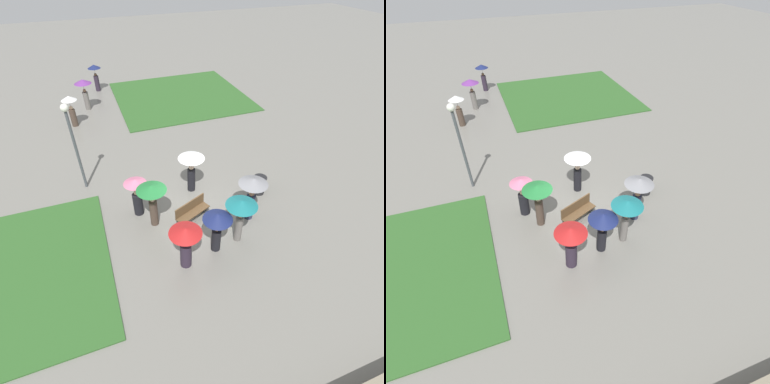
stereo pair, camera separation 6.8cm
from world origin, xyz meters
The scene contains 15 objects.
ground_plane centered at (0.00, 0.00, 0.00)m, with size 90.00×90.00×0.00m, color slate.
lawn_patch_far centered at (3.28, 11.65, 0.03)m, with size 9.17×8.63×0.06m.
park_bench centered at (-0.34, -0.74, 0.46)m, with size 1.57×1.00×0.90m.
lamp_post centered at (-4.19, 2.99, 2.61)m, with size 0.32×0.32×4.01m.
trash_bin centered at (3.08, -0.13, 0.42)m, with size 0.59×0.59×0.84m.
crowd_person_teal centered at (0.92, -2.31, 1.54)m, with size 1.15×1.15×1.95m.
crowd_person_red centered at (-1.29, -2.75, 1.26)m, with size 1.10×1.10×1.81m.
crowd_person_grey centered at (1.88, -1.40, 1.47)m, with size 1.13×1.13×1.99m.
crowd_person_navy centered at (-0.04, -2.46, 1.31)m, with size 1.05×1.05×1.77m.
crowd_person_pink centered at (-2.27, 0.39, 1.08)m, with size 0.91×0.91×1.75m.
crowd_person_white centered at (0.31, 1.10, 1.34)m, with size 1.15×1.15×1.88m.
crowd_person_green centered at (-1.81, -0.43, 1.47)m, with size 1.15×1.15×1.95m.
lone_walker_far_path centered at (-3.30, 11.70, 1.46)m, with size 1.10×1.10×2.01m.
lone_walker_mid_plaza centered at (-4.29, 9.48, 1.25)m, with size 0.91×0.91×1.89m.
lone_walker_near_lawn centered at (-2.27, 14.88, 1.31)m, with size 0.94×0.94×1.92m.
Camera 1 is at (-3.34, -8.92, 8.68)m, focal length 28.00 mm.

